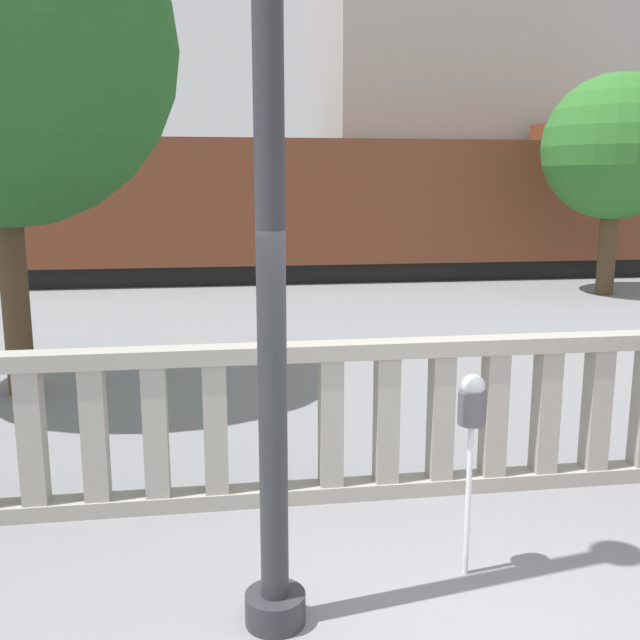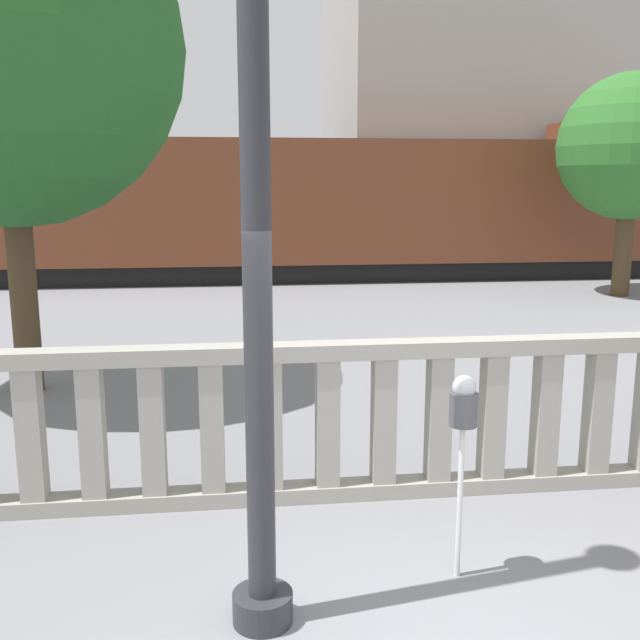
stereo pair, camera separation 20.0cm
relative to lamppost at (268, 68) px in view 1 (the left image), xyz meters
name	(u,v)px [view 1 (the left image)]	position (x,y,z in m)	size (l,w,h in m)	color
balustrade	(386,419)	(1.15, 1.75, -2.68)	(17.57, 0.24, 1.42)	#9E998E
lamppost	(268,68)	(0.00, 0.00, 0.00)	(0.39, 0.39, 6.32)	#2D2D33
parking_meter	(472,413)	(1.40, 0.38, -2.18)	(0.20, 0.20, 1.49)	silver
train_near	(286,208)	(1.78, 16.41, -1.34)	(21.99, 2.85, 4.52)	black
train_far	(404,204)	(7.17, 23.46, -1.48)	(22.74, 2.81, 4.24)	black
building_block	(470,105)	(9.44, 22.65, 2.23)	(11.43, 8.89, 11.24)	gray
tree_left	(615,148)	(9.38, 12.35, 0.19)	(3.49, 3.49, 5.35)	#4C3823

